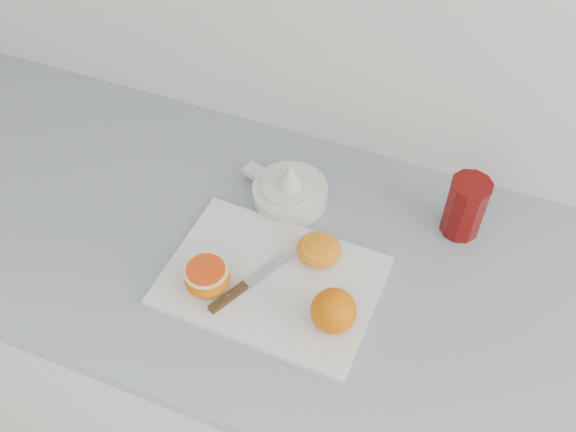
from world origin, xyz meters
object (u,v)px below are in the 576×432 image
(counter, at_px, (299,377))
(cutting_board, at_px, (271,281))
(red_tumbler, at_px, (465,209))
(half_orange, at_px, (207,277))
(citrus_juicer, at_px, (289,190))

(counter, distance_m, cutting_board, 0.46)
(cutting_board, bearing_deg, red_tumbler, 41.43)
(cutting_board, distance_m, half_orange, 0.11)
(counter, distance_m, half_orange, 0.51)
(counter, bearing_deg, red_tumbler, 35.10)
(half_orange, relative_size, citrus_juicer, 0.43)
(counter, bearing_deg, citrus_juicer, 121.11)
(citrus_juicer, xyz_separation_m, red_tumbler, (0.31, 0.05, 0.03))
(citrus_juicer, bearing_deg, cutting_board, -77.19)
(counter, height_order, half_orange, half_orange)
(cutting_board, relative_size, half_orange, 4.63)
(cutting_board, height_order, red_tumbler, red_tumbler)
(citrus_juicer, height_order, red_tumbler, red_tumbler)
(counter, relative_size, citrus_juicer, 13.28)
(citrus_juicer, bearing_deg, counter, -58.89)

